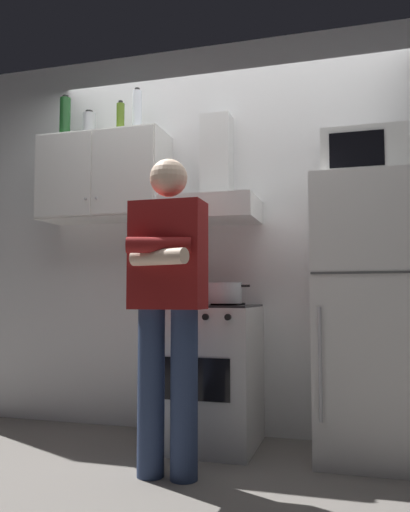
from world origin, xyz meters
name	(u,v)px	position (x,y,z in m)	size (l,w,h in m)	color
ground_plane	(205,459)	(0.00, 0.00, 0.00)	(7.00, 7.00, 0.00)	slate
back_wall_tiled	(229,234)	(0.00, 0.60, 1.35)	(4.80, 0.10, 2.70)	white
upper_cabinet	(104,178)	(-0.85, 0.37, 1.75)	(0.90, 0.37, 0.60)	white
stove_oven	(208,374)	(-0.05, 0.25, 0.43)	(0.60, 0.62, 0.87)	silver
range_hood	(213,193)	(-0.05, 0.38, 1.60)	(0.60, 0.44, 0.75)	white
refrigerator	(367,317)	(0.90, 0.25, 0.80)	(0.60, 0.62, 1.60)	white
microwave	(363,157)	(0.90, 0.27, 1.74)	(0.48, 0.37, 0.28)	silver
person_standing	(168,299)	(-0.10, -0.36, 0.90)	(0.38, 0.33, 1.64)	navy
cooking_pot	(224,293)	(0.08, 0.13, 0.94)	(0.32, 0.22, 0.12)	#B7BABF
bottle_vodka_clear	(137,112)	(-0.61, 0.40, 2.21)	(0.07, 0.07, 0.33)	silver
bottle_wine_green	(65,118)	(-1.15, 0.34, 2.20)	(0.08, 0.08, 0.32)	#19471E
bottle_canister_steel	(89,126)	(-0.98, 0.39, 2.15)	(0.09, 0.09, 0.20)	#B2B5BA
bottle_olive_oil	(120,119)	(-0.72, 0.37, 2.16)	(0.06, 0.06, 0.24)	#4C6B19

